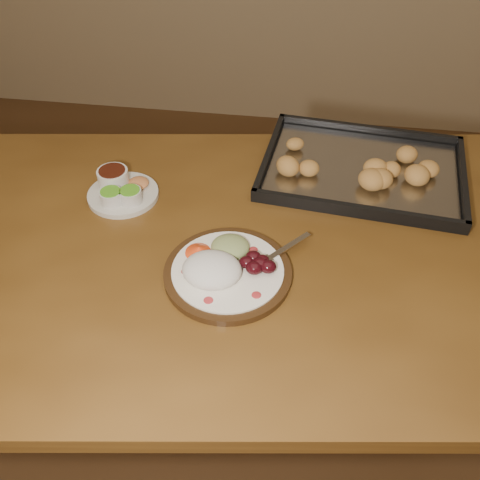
# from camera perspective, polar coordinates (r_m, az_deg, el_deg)

# --- Properties ---
(ground) EXTENTS (4.00, 4.00, 0.00)m
(ground) POSITION_cam_1_polar(r_m,az_deg,el_deg) (1.70, 2.91, -23.62)
(ground) COLOR #51341B
(ground) RESTS_ON ground
(dining_table) EXTENTS (1.61, 1.10, 0.75)m
(dining_table) POSITION_cam_1_polar(r_m,az_deg,el_deg) (1.24, -1.87, -3.76)
(dining_table) COLOR brown
(dining_table) RESTS_ON ground
(dinner_plate) EXTENTS (0.30, 0.26, 0.06)m
(dinner_plate) POSITION_cam_1_polar(r_m,az_deg,el_deg) (1.09, -1.63, -3.05)
(dinner_plate) COLOR #331F0E
(dinner_plate) RESTS_ON dining_table
(condiment_saucer) EXTENTS (0.17, 0.17, 0.06)m
(condiment_saucer) POSITION_cam_1_polar(r_m,az_deg,el_deg) (1.32, -12.62, 5.31)
(condiment_saucer) COLOR beige
(condiment_saucer) RESTS_ON dining_table
(baking_tray) EXTENTS (0.53, 0.42, 0.05)m
(baking_tray) POSITION_cam_1_polar(r_m,az_deg,el_deg) (1.40, 12.91, 7.56)
(baking_tray) COLOR black
(baking_tray) RESTS_ON dining_table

